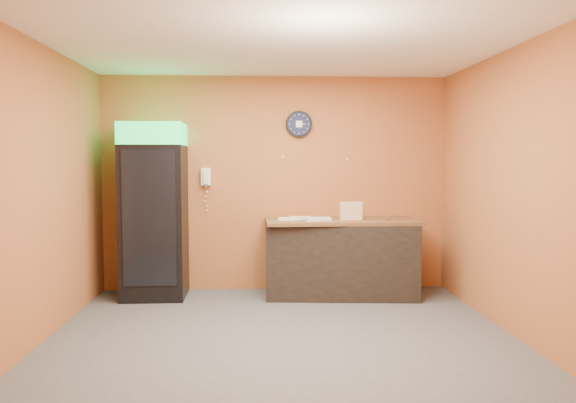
{
  "coord_description": "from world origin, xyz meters",
  "views": [
    {
      "loc": [
        -0.21,
        -5.38,
        1.69
      ],
      "look_at": [
        0.1,
        0.6,
        1.26
      ],
      "focal_mm": 35.0,
      "sensor_mm": 36.0,
      "label": 1
    }
  ],
  "objects": [
    {
      "name": "beverage_cooler",
      "position": [
        -1.51,
        1.6,
        1.06
      ],
      "size": [
        0.77,
        0.78,
        2.16
      ],
      "rotation": [
        0.0,
        0.0,
        0.01
      ],
      "color": "black",
      "rests_on": "floor"
    },
    {
      "name": "prep_counter",
      "position": [
        0.82,
        1.59,
        0.46
      ],
      "size": [
        1.91,
        0.96,
        0.92
      ],
      "primitive_type": "cube",
      "rotation": [
        0.0,
        0.0,
        -0.08
      ],
      "color": "black",
      "rests_on": "floor"
    },
    {
      "name": "butcher_paper",
      "position": [
        0.82,
        1.59,
        0.94
      ],
      "size": [
        1.92,
        0.88,
        0.04
      ],
      "primitive_type": "cube",
      "rotation": [
        0.0,
        0.0,
        0.02
      ],
      "color": "brown",
      "rests_on": "prep_counter"
    },
    {
      "name": "wall_phone",
      "position": [
        -0.9,
        1.95,
        1.49
      ],
      "size": [
        0.12,
        0.11,
        0.23
      ],
      "color": "white",
      "rests_on": "back_wall"
    },
    {
      "name": "floor",
      "position": [
        0.0,
        0.0,
        0.0
      ],
      "size": [
        4.5,
        4.5,
        0.0
      ],
      "primitive_type": "plane",
      "color": "#47474C",
      "rests_on": "ground"
    },
    {
      "name": "wrapped_sandwich_right",
      "position": [
        0.3,
        1.61,
        0.98
      ],
      "size": [
        0.28,
        0.14,
        0.04
      ],
      "primitive_type": "cube",
      "rotation": [
        0.0,
        0.0,
        -0.14
      ],
      "color": "silver",
      "rests_on": "butcher_paper"
    },
    {
      "name": "sub_roll_stack",
      "position": [
        0.92,
        1.5,
        1.08
      ],
      "size": [
        0.28,
        0.15,
        0.23
      ],
      "rotation": [
        0.0,
        0.0,
        0.21
      ],
      "color": "beige",
      "rests_on": "butcher_paper"
    },
    {
      "name": "ceiling",
      "position": [
        0.0,
        0.0,
        2.8
      ],
      "size": [
        4.5,
        4.0,
        0.02
      ],
      "primitive_type": "cube",
      "color": "white",
      "rests_on": "back_wall"
    },
    {
      "name": "back_wall",
      "position": [
        0.0,
        2.0,
        1.4
      ],
      "size": [
        4.5,
        0.02,
        2.8
      ],
      "primitive_type": "cube",
      "color": "#AB5F30",
      "rests_on": "floor"
    },
    {
      "name": "left_wall",
      "position": [
        -2.25,
        0.0,
        1.4
      ],
      "size": [
        0.02,
        4.0,
        2.8
      ],
      "primitive_type": "cube",
      "color": "#AB5F30",
      "rests_on": "floor"
    },
    {
      "name": "right_wall",
      "position": [
        2.25,
        0.0,
        1.4
      ],
      "size": [
        0.02,
        4.0,
        2.8
      ],
      "primitive_type": "cube",
      "color": "#AB5F30",
      "rests_on": "floor"
    },
    {
      "name": "wrapped_sandwich_left",
      "position": [
        0.15,
        1.5,
        0.98
      ],
      "size": [
        0.26,
        0.11,
        0.04
      ],
      "primitive_type": "cube",
      "rotation": [
        0.0,
        0.0,
        0.03
      ],
      "color": "silver",
      "rests_on": "butcher_paper"
    },
    {
      "name": "kitchen_tool",
      "position": [
        0.52,
        1.6,
        1.0
      ],
      "size": [
        0.06,
        0.06,
        0.06
      ],
      "primitive_type": "cylinder",
      "color": "silver",
      "rests_on": "butcher_paper"
    },
    {
      "name": "wrapped_sandwich_mid",
      "position": [
        0.51,
        1.43,
        0.99
      ],
      "size": [
        0.32,
        0.16,
        0.04
      ],
      "primitive_type": "cube",
      "rotation": [
        0.0,
        0.0,
        0.14
      ],
      "color": "silver",
      "rests_on": "butcher_paper"
    },
    {
      "name": "wall_clock",
      "position": [
        0.31,
        1.97,
        2.18
      ],
      "size": [
        0.35,
        0.06,
        0.35
      ],
      "color": "black",
      "rests_on": "back_wall"
    }
  ]
}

